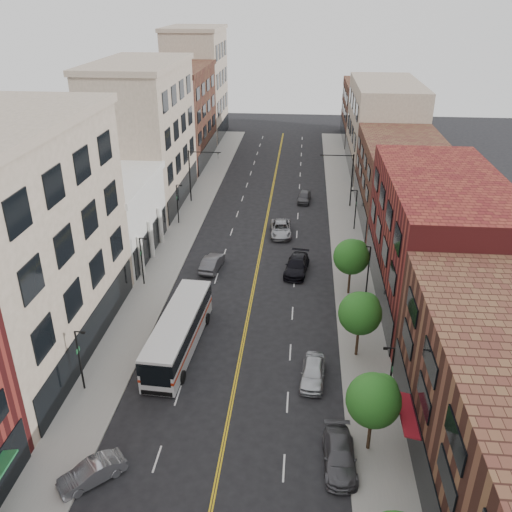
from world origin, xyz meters
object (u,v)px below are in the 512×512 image
(car_lane_behind, at_px, (212,263))
(car_lane_a, at_px, (297,266))
(city_bus, at_px, (179,330))
(car_angle_b, at_px, (92,473))
(car_lane_c, at_px, (304,197))
(car_lane_b, at_px, (281,229))
(car_parked_far, at_px, (313,372))
(car_parked_mid, at_px, (340,456))

(car_lane_behind, xyz_separation_m, car_lane_a, (8.92, 0.12, 0.02))
(city_bus, height_order, car_angle_b, city_bus)
(car_lane_behind, bearing_deg, car_lane_c, -106.59)
(city_bus, relative_size, car_lane_b, 2.28)
(car_parked_far, distance_m, car_lane_c, 38.91)
(car_angle_b, xyz_separation_m, car_parked_mid, (14.80, 2.59, 0.05))
(car_lane_behind, bearing_deg, car_lane_b, -117.50)
(car_parked_mid, bearing_deg, car_lane_a, 95.16)
(car_lane_c, bearing_deg, car_lane_b, -97.38)
(city_bus, bearing_deg, car_lane_a, 60.68)
(car_lane_behind, bearing_deg, car_parked_mid, 122.74)
(car_lane_b, xyz_separation_m, car_lane_c, (2.70, 11.71, -0.03))
(city_bus, height_order, car_lane_b, city_bus)
(car_angle_b, relative_size, car_lane_behind, 0.88)
(car_parked_mid, distance_m, car_lane_a, 25.72)
(car_parked_far, relative_size, car_lane_a, 0.83)
(car_lane_behind, height_order, car_lane_b, car_lane_behind)
(car_lane_behind, relative_size, car_lane_a, 0.86)
(car_angle_b, xyz_separation_m, car_lane_behind, (2.67, 28.00, 0.10))
(city_bus, height_order, car_lane_c, city_bus)
(car_parked_mid, xyz_separation_m, car_lane_behind, (-12.13, 25.40, 0.05))
(car_parked_far, height_order, car_lane_b, car_parked_far)
(car_angle_b, distance_m, car_parked_far, 16.93)
(car_parked_far, bearing_deg, city_bus, 169.26)
(city_bus, distance_m, car_lane_a, 17.21)
(city_bus, xyz_separation_m, car_parked_mid, (12.47, -11.06, -1.12))
(car_angle_b, height_order, car_lane_b, car_lane_b)
(car_parked_far, xyz_separation_m, car_lane_a, (-1.61, 17.51, 0.02))
(car_angle_b, relative_size, car_lane_c, 0.95)
(city_bus, xyz_separation_m, car_lane_b, (7.13, 24.14, -1.08))
(car_lane_behind, height_order, car_lane_c, car_lane_behind)
(car_parked_far, distance_m, car_lane_behind, 20.33)
(car_angle_b, height_order, car_lane_behind, car_lane_behind)
(car_parked_mid, bearing_deg, car_lane_b, 96.64)
(car_angle_b, bearing_deg, car_lane_behind, 131.76)
(car_parked_far, bearing_deg, car_parked_mid, -73.82)
(car_lane_a, distance_m, car_lane_b, 9.91)
(car_parked_far, xyz_separation_m, car_lane_c, (-1.04, 38.89, -0.04))
(car_parked_mid, bearing_deg, car_lane_behind, 113.53)
(city_bus, height_order, car_parked_far, city_bus)
(city_bus, relative_size, car_lane_a, 2.30)
(car_angle_b, xyz_separation_m, car_lane_a, (11.59, 28.11, 0.12))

